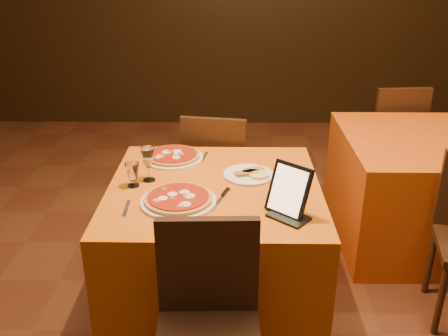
{
  "coord_description": "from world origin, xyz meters",
  "views": [
    {
      "loc": [
        -0.06,
        -2.08,
        1.89
      ],
      "look_at": [
        -0.1,
        0.23,
        0.86
      ],
      "focal_mm": 40.0,
      "sensor_mm": 36.0,
      "label": 1
    }
  ],
  "objects_px": {
    "chair_side_far": "(388,136)",
    "pizza_near": "(178,200)",
    "tablet": "(289,190)",
    "pizza_far": "(173,157)",
    "chair_main_far": "(219,172)",
    "main_table": "(215,247)",
    "wine_glass": "(148,164)",
    "water_glass": "(133,175)",
    "side_table": "(422,190)"
  },
  "relations": [
    {
      "from": "main_table",
      "to": "pizza_near",
      "type": "bearing_deg",
      "value": -131.73
    },
    {
      "from": "pizza_near",
      "to": "tablet",
      "type": "distance_m",
      "value": 0.54
    },
    {
      "from": "side_table",
      "to": "pizza_near",
      "type": "bearing_deg",
      "value": -149.36
    },
    {
      "from": "chair_side_far",
      "to": "tablet",
      "type": "distance_m",
      "value": 2.17
    },
    {
      "from": "side_table",
      "to": "water_glass",
      "type": "distance_m",
      "value": 2.0
    },
    {
      "from": "side_table",
      "to": "chair_side_far",
      "type": "bearing_deg",
      "value": 90.0
    },
    {
      "from": "main_table",
      "to": "chair_side_far",
      "type": "bearing_deg",
      "value": 48.59
    },
    {
      "from": "chair_main_far",
      "to": "water_glass",
      "type": "height_order",
      "value": "chair_main_far"
    },
    {
      "from": "wine_glass",
      "to": "chair_side_far",
      "type": "bearing_deg",
      "value": 41.1
    },
    {
      "from": "tablet",
      "to": "water_glass",
      "type": "bearing_deg",
      "value": -158.58
    },
    {
      "from": "pizza_far",
      "to": "tablet",
      "type": "bearing_deg",
      "value": -46.48
    },
    {
      "from": "side_table",
      "to": "chair_side_far",
      "type": "xyz_separation_m",
      "value": [
        0.0,
        0.84,
        0.08
      ]
    },
    {
      "from": "main_table",
      "to": "chair_main_far",
      "type": "height_order",
      "value": "chair_main_far"
    },
    {
      "from": "main_table",
      "to": "chair_main_far",
      "type": "distance_m",
      "value": 0.82
    },
    {
      "from": "chair_side_far",
      "to": "side_table",
      "type": "bearing_deg",
      "value": 84.34
    },
    {
      "from": "wine_glass",
      "to": "water_glass",
      "type": "distance_m",
      "value": 0.1
    },
    {
      "from": "pizza_near",
      "to": "side_table",
      "type": "bearing_deg",
      "value": 30.64
    },
    {
      "from": "chair_side_far",
      "to": "pizza_near",
      "type": "distance_m",
      "value": 2.37
    },
    {
      "from": "chair_side_far",
      "to": "pizza_near",
      "type": "xyz_separation_m",
      "value": [
        -1.56,
        -1.76,
        0.31
      ]
    },
    {
      "from": "main_table",
      "to": "side_table",
      "type": "height_order",
      "value": "same"
    },
    {
      "from": "chair_main_far",
      "to": "pizza_near",
      "type": "height_order",
      "value": "chair_main_far"
    },
    {
      "from": "chair_main_far",
      "to": "wine_glass",
      "type": "height_order",
      "value": "wine_glass"
    },
    {
      "from": "chair_main_far",
      "to": "chair_side_far",
      "type": "distance_m",
      "value": 1.58
    },
    {
      "from": "side_table",
      "to": "wine_glass",
      "type": "distance_m",
      "value": 1.92
    },
    {
      "from": "pizza_far",
      "to": "water_glass",
      "type": "distance_m",
      "value": 0.4
    },
    {
      "from": "wine_glass",
      "to": "main_table",
      "type": "bearing_deg",
      "value": -9.42
    },
    {
      "from": "chair_main_far",
      "to": "pizza_far",
      "type": "relative_size",
      "value": 2.61
    },
    {
      "from": "pizza_far",
      "to": "tablet",
      "type": "height_order",
      "value": "tablet"
    },
    {
      "from": "side_table",
      "to": "wine_glass",
      "type": "relative_size",
      "value": 5.79
    },
    {
      "from": "chair_main_far",
      "to": "tablet",
      "type": "bearing_deg",
      "value": 116.3
    },
    {
      "from": "chair_side_far",
      "to": "pizza_near",
      "type": "height_order",
      "value": "chair_side_far"
    },
    {
      "from": "water_glass",
      "to": "tablet",
      "type": "height_order",
      "value": "tablet"
    },
    {
      "from": "chair_main_far",
      "to": "pizza_near",
      "type": "distance_m",
      "value": 1.07
    },
    {
      "from": "main_table",
      "to": "chair_side_far",
      "type": "xyz_separation_m",
      "value": [
        1.39,
        1.57,
        0.08
      ]
    },
    {
      "from": "side_table",
      "to": "pizza_far",
      "type": "xyz_separation_m",
      "value": [
        -1.64,
        -0.38,
        0.39
      ]
    },
    {
      "from": "main_table",
      "to": "tablet",
      "type": "distance_m",
      "value": 0.67
    },
    {
      "from": "pizza_near",
      "to": "main_table",
      "type": "bearing_deg",
      "value": 48.27
    },
    {
      "from": "pizza_far",
      "to": "wine_glass",
      "type": "xyz_separation_m",
      "value": [
        -0.09,
        -0.3,
        0.08
      ]
    },
    {
      "from": "chair_side_far",
      "to": "wine_glass",
      "type": "relative_size",
      "value": 4.79
    },
    {
      "from": "chair_main_far",
      "to": "tablet",
      "type": "xyz_separation_m",
      "value": [
        0.35,
        -1.1,
        0.41
      ]
    },
    {
      "from": "pizza_near",
      "to": "water_glass",
      "type": "xyz_separation_m",
      "value": [
        -0.25,
        0.18,
        0.05
      ]
    },
    {
      "from": "chair_main_far",
      "to": "tablet",
      "type": "relative_size",
      "value": 3.73
    },
    {
      "from": "wine_glass",
      "to": "water_glass",
      "type": "relative_size",
      "value": 1.46
    },
    {
      "from": "water_glass",
      "to": "side_table",
      "type": "bearing_deg",
      "value": 22.37
    },
    {
      "from": "chair_main_far",
      "to": "wine_glass",
      "type": "relative_size",
      "value": 4.79
    },
    {
      "from": "wine_glass",
      "to": "tablet",
      "type": "distance_m",
      "value": 0.78
    },
    {
      "from": "wine_glass",
      "to": "tablet",
      "type": "bearing_deg",
      "value": -26.03
    },
    {
      "from": "main_table",
      "to": "pizza_far",
      "type": "xyz_separation_m",
      "value": [
        -0.25,
        0.35,
        0.39
      ]
    },
    {
      "from": "main_table",
      "to": "tablet",
      "type": "xyz_separation_m",
      "value": [
        0.35,
        -0.28,
        0.49
      ]
    },
    {
      "from": "chair_side_far",
      "to": "pizza_near",
      "type": "relative_size",
      "value": 2.45
    }
  ]
}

